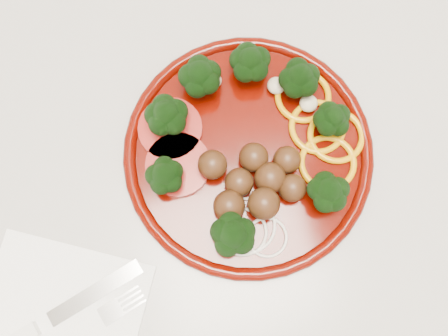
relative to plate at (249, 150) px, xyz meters
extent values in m
cube|color=silver|center=(-0.26, -0.02, -0.48)|extent=(2.40, 0.60, 0.87)
cube|color=#AFACA6|center=(-0.26, -0.02, -0.03)|extent=(2.40, 0.60, 0.03)
cylinder|color=#430601|center=(0.00, 0.00, -0.01)|extent=(0.27, 0.27, 0.01)
torus|color=#430601|center=(0.00, 0.00, -0.01)|extent=(0.27, 0.27, 0.01)
sphere|color=#462611|center=(-0.02, -0.03, 0.01)|extent=(0.03, 0.03, 0.03)
sphere|color=#462611|center=(0.01, -0.04, 0.01)|extent=(0.03, 0.03, 0.03)
sphere|color=#462611|center=(0.03, -0.02, 0.01)|extent=(0.03, 0.03, 0.03)
sphere|color=#462611|center=(0.00, -0.06, 0.01)|extent=(0.03, 0.03, 0.03)
sphere|color=#462611|center=(-0.04, -0.01, 0.01)|extent=(0.03, 0.03, 0.03)
sphere|color=#462611|center=(0.03, -0.05, 0.01)|extent=(0.03, 0.03, 0.03)
sphere|color=#462611|center=(-0.04, -0.05, 0.01)|extent=(0.03, 0.03, 0.03)
sphere|color=#462611|center=(0.00, -0.01, 0.01)|extent=(0.03, 0.03, 0.03)
torus|color=orange|center=(0.08, 0.00, 0.00)|extent=(0.06, 0.06, 0.01)
torus|color=orange|center=(0.08, -0.04, 0.00)|extent=(0.06, 0.06, 0.01)
torus|color=orange|center=(0.07, 0.04, 0.00)|extent=(0.06, 0.06, 0.01)
torus|color=orange|center=(0.09, -0.01, 0.00)|extent=(0.06, 0.06, 0.01)
cylinder|color=#720A07|center=(-0.07, 0.05, 0.00)|extent=(0.07, 0.07, 0.01)
cylinder|color=#720A07|center=(-0.08, 0.01, 0.00)|extent=(0.07, 0.07, 0.01)
torus|color=beige|center=(-0.03, -0.08, 0.00)|extent=(0.05, 0.05, 0.00)
torus|color=beige|center=(-0.01, -0.09, 0.00)|extent=(0.04, 0.04, 0.00)
torus|color=beige|center=(-0.02, -0.08, 0.00)|extent=(0.06, 0.06, 0.00)
ellipsoid|color=#C6B793|center=(0.05, 0.06, 0.00)|extent=(0.02, 0.02, 0.01)
ellipsoid|color=#C6B793|center=(-0.02, 0.09, 0.00)|extent=(0.02, 0.02, 0.01)
ellipsoid|color=#C6B793|center=(0.08, 0.03, 0.00)|extent=(0.02, 0.02, 0.01)
cube|color=white|center=(-0.24, -0.12, -0.02)|extent=(0.22, 0.22, 0.00)
cube|color=silver|center=(-0.19, -0.10, -0.01)|extent=(0.10, 0.04, 0.00)
cube|color=silver|center=(-0.18, -0.12, -0.01)|extent=(0.03, 0.03, 0.00)
cube|color=silver|center=(-0.16, -0.12, -0.01)|extent=(0.03, 0.01, 0.00)
cube|color=silver|center=(-0.16, -0.12, -0.01)|extent=(0.03, 0.01, 0.00)
cube|color=silver|center=(-0.16, -0.11, -0.01)|extent=(0.03, 0.01, 0.00)
cube|color=silver|center=(-0.16, -0.11, -0.01)|extent=(0.03, 0.01, 0.00)
camera|label=1|loc=(-0.06, -0.12, 0.51)|focal=40.00mm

